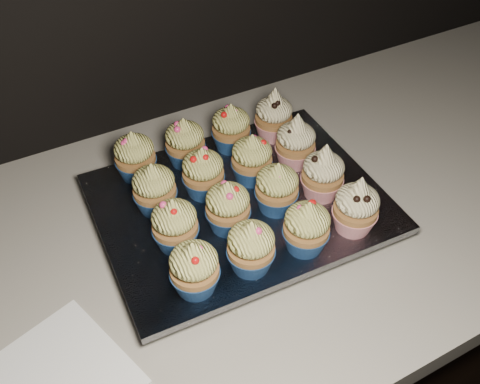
{
  "coord_description": "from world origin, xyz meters",
  "views": [
    {
      "loc": [
        -0.34,
        1.2,
        1.49
      ],
      "look_at": [
        -0.07,
        1.7,
        0.95
      ],
      "focal_mm": 40.0,
      "sensor_mm": 36.0,
      "label": 1
    }
  ],
  "objects": [
    {
      "name": "cupcake_9",
      "position": [
        -0.11,
        1.74,
        0.97
      ],
      "size": [
        0.06,
        0.06,
        0.08
      ],
      "color": "navy",
      "rests_on": "foil_lining"
    },
    {
      "name": "foil_lining",
      "position": [
        -0.07,
        1.7,
        0.93
      ],
      "size": [
        0.42,
        0.34,
        0.01
      ],
      "primitive_type": "cube",
      "rotation": [
        0.0,
        0.0,
        -0.05
      ],
      "color": "silver",
      "rests_on": "baking_tray"
    },
    {
      "name": "cupcake_0",
      "position": [
        -0.2,
        1.59,
        0.97
      ],
      "size": [
        0.06,
        0.06,
        0.08
      ],
      "color": "navy",
      "rests_on": "foil_lining"
    },
    {
      "name": "cupcake_14",
      "position": [
        -0.03,
        1.82,
        0.97
      ],
      "size": [
        0.06,
        0.06,
        0.08
      ],
      "color": "navy",
      "rests_on": "foil_lining"
    },
    {
      "name": "cupcake_11",
      "position": [
        0.04,
        1.74,
        0.97
      ],
      "size": [
        0.06,
        0.06,
        0.1
      ],
      "color": "red",
      "rests_on": "foil_lining"
    },
    {
      "name": "napkin",
      "position": [
        -0.39,
        1.57,
        0.9
      ],
      "size": [
        0.2,
        0.2,
        0.0
      ],
      "primitive_type": "cube",
      "rotation": [
        0.0,
        0.0,
        0.31
      ],
      "color": "white",
      "rests_on": "worktop"
    },
    {
      "name": "baking_tray",
      "position": [
        -0.07,
        1.7,
        0.91
      ],
      "size": [
        0.39,
        0.31,
        0.02
      ],
      "primitive_type": "cube",
      "rotation": [
        0.0,
        0.0,
        -0.05
      ],
      "color": "black",
      "rests_on": "worktop"
    },
    {
      "name": "cabinet",
      "position": [
        0.0,
        1.7,
        0.43
      ],
      "size": [
        2.4,
        0.6,
        0.86
      ],
      "primitive_type": "cube",
      "color": "black",
      "rests_on": "ground"
    },
    {
      "name": "cupcake_4",
      "position": [
        -0.19,
        1.67,
        0.97
      ],
      "size": [
        0.06,
        0.06,
        0.08
      ],
      "color": "navy",
      "rests_on": "foil_lining"
    },
    {
      "name": "cupcake_10",
      "position": [
        -0.04,
        1.74,
        0.97
      ],
      "size": [
        0.06,
        0.06,
        0.08
      ],
      "color": "navy",
      "rests_on": "foil_lining"
    },
    {
      "name": "cupcake_13",
      "position": [
        -0.11,
        1.82,
        0.97
      ],
      "size": [
        0.06,
        0.06,
        0.08
      ],
      "color": "navy",
      "rests_on": "foil_lining"
    },
    {
      "name": "worktop",
      "position": [
        0.0,
        1.7,
        0.88
      ],
      "size": [
        2.44,
        0.64,
        0.04
      ],
      "primitive_type": "cube",
      "color": "beige",
      "rests_on": "cabinet"
    },
    {
      "name": "cupcake_12",
      "position": [
        -0.19,
        1.83,
        0.97
      ],
      "size": [
        0.06,
        0.06,
        0.08
      ],
      "color": "navy",
      "rests_on": "foil_lining"
    },
    {
      "name": "cupcake_8",
      "position": [
        -0.19,
        1.75,
        0.97
      ],
      "size": [
        0.06,
        0.06,
        0.08
      ],
      "color": "navy",
      "rests_on": "foil_lining"
    },
    {
      "name": "cupcake_1",
      "position": [
        -0.12,
        1.59,
        0.97
      ],
      "size": [
        0.06,
        0.06,
        0.08
      ],
      "color": "navy",
      "rests_on": "foil_lining"
    },
    {
      "name": "cupcake_7",
      "position": [
        0.04,
        1.66,
        0.97
      ],
      "size": [
        0.06,
        0.06,
        0.1
      ],
      "color": "red",
      "rests_on": "foil_lining"
    },
    {
      "name": "cupcake_15",
      "position": [
        0.05,
        1.81,
        0.97
      ],
      "size": [
        0.06,
        0.06,
        0.1
      ],
      "color": "red",
      "rests_on": "foil_lining"
    },
    {
      "name": "cupcake_3",
      "position": [
        0.04,
        1.58,
        0.97
      ],
      "size": [
        0.06,
        0.06,
        0.1
      ],
      "color": "red",
      "rests_on": "foil_lining"
    },
    {
      "name": "cupcake_2",
      "position": [
        -0.04,
        1.58,
        0.97
      ],
      "size": [
        0.06,
        0.06,
        0.08
      ],
      "color": "navy",
      "rests_on": "foil_lining"
    },
    {
      "name": "cupcake_5",
      "position": [
        -0.11,
        1.66,
        0.97
      ],
      "size": [
        0.06,
        0.06,
        0.08
      ],
      "color": "navy",
      "rests_on": "foil_lining"
    },
    {
      "name": "cupcake_6",
      "position": [
        -0.04,
        1.66,
        0.97
      ],
      "size": [
        0.06,
        0.06,
        0.08
      ],
      "color": "navy",
      "rests_on": "foil_lining"
    }
  ]
}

